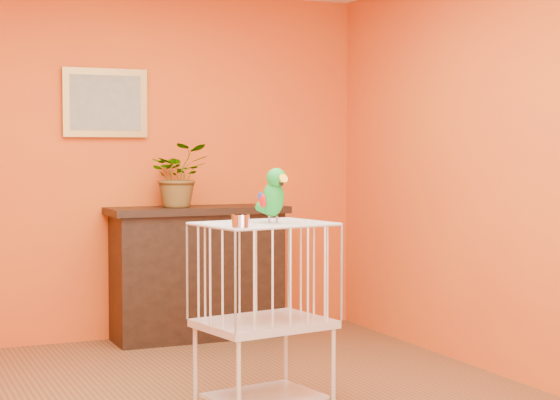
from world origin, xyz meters
name	(u,v)px	position (x,y,z in m)	size (l,w,h in m)	color
room_shell	(204,115)	(0.00, 0.00, 1.58)	(4.50, 4.50, 4.50)	#D24213
console_cabinet	(198,273)	(0.63, 2.02, 0.49)	(1.33, 0.48, 0.99)	black
potted_plant	(178,182)	(0.50, 2.04, 1.17)	(0.42, 0.47, 0.37)	#26722D
framed_picture	(105,103)	(0.00, 2.22, 1.75)	(0.62, 0.04, 0.50)	#B28C3F
birdcage	(264,314)	(0.34, 0.02, 0.53)	(0.73, 0.61, 1.01)	beige
feed_cup	(241,221)	(0.11, -0.24, 1.05)	(0.09, 0.09, 0.06)	silver
parrot	(273,195)	(0.38, -0.01, 1.17)	(0.15, 0.27, 0.30)	#59544C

